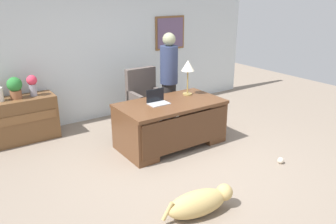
{
  "coord_description": "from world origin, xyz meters",
  "views": [
    {
      "loc": [
        -2.74,
        -3.55,
        2.43
      ],
      "look_at": [
        -0.11,
        0.3,
        0.75
      ],
      "focal_mm": 36.17,
      "sensor_mm": 36.0,
      "label": 1
    }
  ],
  "objects_px": {
    "dog_toy_ball": "(281,160)",
    "credenza": "(15,121)",
    "person_standing": "(169,79)",
    "vase_with_flowers": "(32,84)",
    "dog_lying": "(200,202)",
    "laptop": "(157,100)",
    "desk": "(171,122)",
    "armchair": "(146,100)",
    "desk_lamp": "(188,68)",
    "potted_plant": "(15,87)"
  },
  "relations": [
    {
      "from": "vase_with_flowers",
      "to": "potted_plant",
      "type": "relative_size",
      "value": 0.99
    },
    {
      "from": "vase_with_flowers",
      "to": "desk_lamp",
      "type": "bearing_deg",
      "value": -31.86
    },
    {
      "from": "armchair",
      "to": "potted_plant",
      "type": "height_order",
      "value": "potted_plant"
    },
    {
      "from": "desk",
      "to": "dog_toy_ball",
      "type": "bearing_deg",
      "value": -56.1
    },
    {
      "from": "vase_with_flowers",
      "to": "dog_toy_ball",
      "type": "height_order",
      "value": "vase_with_flowers"
    },
    {
      "from": "credenza",
      "to": "dog_lying",
      "type": "relative_size",
      "value": 1.46
    },
    {
      "from": "person_standing",
      "to": "dog_lying",
      "type": "bearing_deg",
      "value": -117.12
    },
    {
      "from": "dog_lying",
      "to": "armchair",
      "type": "bearing_deg",
      "value": 71.44
    },
    {
      "from": "desk",
      "to": "person_standing",
      "type": "bearing_deg",
      "value": 58.11
    },
    {
      "from": "credenza",
      "to": "dog_toy_ball",
      "type": "xyz_separation_m",
      "value": [
        3.05,
        -3.04,
        -0.33
      ]
    },
    {
      "from": "desk_lamp",
      "to": "vase_with_flowers",
      "type": "height_order",
      "value": "desk_lamp"
    },
    {
      "from": "person_standing",
      "to": "dog_toy_ball",
      "type": "bearing_deg",
      "value": -76.51
    },
    {
      "from": "person_standing",
      "to": "armchair",
      "type": "bearing_deg",
      "value": 137.99
    },
    {
      "from": "desk",
      "to": "armchair",
      "type": "distance_m",
      "value": 1.03
    },
    {
      "from": "person_standing",
      "to": "dog_toy_ball",
      "type": "relative_size",
      "value": 18.87
    },
    {
      "from": "dog_lying",
      "to": "vase_with_flowers",
      "type": "height_order",
      "value": "vase_with_flowers"
    },
    {
      "from": "dog_toy_ball",
      "to": "dog_lying",
      "type": "bearing_deg",
      "value": -171.67
    },
    {
      "from": "dog_toy_ball",
      "to": "person_standing",
      "type": "bearing_deg",
      "value": 103.49
    },
    {
      "from": "desk",
      "to": "vase_with_flowers",
      "type": "xyz_separation_m",
      "value": [
        -1.73,
        1.59,
        0.56
      ]
    },
    {
      "from": "credenza",
      "to": "laptop",
      "type": "bearing_deg",
      "value": -38.57
    },
    {
      "from": "potted_plant",
      "to": "desk_lamp",
      "type": "bearing_deg",
      "value": -28.95
    },
    {
      "from": "credenza",
      "to": "dog_lying",
      "type": "xyz_separation_m",
      "value": [
        1.28,
        -3.3,
        -0.22
      ]
    },
    {
      "from": "desk_lamp",
      "to": "desk",
      "type": "bearing_deg",
      "value": -156.03
    },
    {
      "from": "desk",
      "to": "dog_lying",
      "type": "relative_size",
      "value": 1.85
    },
    {
      "from": "person_standing",
      "to": "dog_lying",
      "type": "distance_m",
      "value": 2.84
    },
    {
      "from": "desk_lamp",
      "to": "dog_toy_ball",
      "type": "relative_size",
      "value": 6.49
    },
    {
      "from": "laptop",
      "to": "dog_toy_ball",
      "type": "relative_size",
      "value": 3.47
    },
    {
      "from": "person_standing",
      "to": "laptop",
      "type": "distance_m",
      "value": 0.92
    },
    {
      "from": "desk",
      "to": "dog_toy_ball",
      "type": "xyz_separation_m",
      "value": [
        0.97,
        -1.45,
        -0.35
      ]
    },
    {
      "from": "credenza",
      "to": "laptop",
      "type": "xyz_separation_m",
      "value": [
        1.87,
        -1.49,
        0.42
      ]
    },
    {
      "from": "dog_lying",
      "to": "vase_with_flowers",
      "type": "relative_size",
      "value": 2.58
    },
    {
      "from": "credenza",
      "to": "vase_with_flowers",
      "type": "xyz_separation_m",
      "value": [
        0.35,
        0.0,
        0.58
      ]
    },
    {
      "from": "dog_lying",
      "to": "person_standing",
      "type": "bearing_deg",
      "value": 62.88
    },
    {
      "from": "credenza",
      "to": "desk_lamp",
      "type": "xyz_separation_m",
      "value": [
        2.56,
        -1.37,
        0.83
      ]
    },
    {
      "from": "credenza",
      "to": "dog_toy_ball",
      "type": "relative_size",
      "value": 14.5
    },
    {
      "from": "dog_lying",
      "to": "laptop",
      "type": "height_order",
      "value": "laptop"
    },
    {
      "from": "laptop",
      "to": "desk_lamp",
      "type": "bearing_deg",
      "value": 9.42
    },
    {
      "from": "person_standing",
      "to": "vase_with_flowers",
      "type": "distance_m",
      "value": 2.35
    },
    {
      "from": "desk_lamp",
      "to": "potted_plant",
      "type": "bearing_deg",
      "value": 151.05
    },
    {
      "from": "dog_toy_ball",
      "to": "credenza",
      "type": "bearing_deg",
      "value": 135.11
    },
    {
      "from": "laptop",
      "to": "dog_lying",
      "type": "bearing_deg",
      "value": -107.94
    },
    {
      "from": "desk",
      "to": "armchair",
      "type": "bearing_deg",
      "value": 83.18
    },
    {
      "from": "vase_with_flowers",
      "to": "desk",
      "type": "bearing_deg",
      "value": -42.66
    },
    {
      "from": "desk",
      "to": "potted_plant",
      "type": "relative_size",
      "value": 4.72
    },
    {
      "from": "credenza",
      "to": "vase_with_flowers",
      "type": "height_order",
      "value": "vase_with_flowers"
    },
    {
      "from": "person_standing",
      "to": "potted_plant",
      "type": "height_order",
      "value": "person_standing"
    },
    {
      "from": "armchair",
      "to": "laptop",
      "type": "bearing_deg",
      "value": -109.77
    },
    {
      "from": "credenza",
      "to": "desk_lamp",
      "type": "bearing_deg",
      "value": -28.19
    },
    {
      "from": "laptop",
      "to": "potted_plant",
      "type": "distance_m",
      "value": 2.34
    },
    {
      "from": "desk",
      "to": "credenza",
      "type": "bearing_deg",
      "value": 142.57
    }
  ]
}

